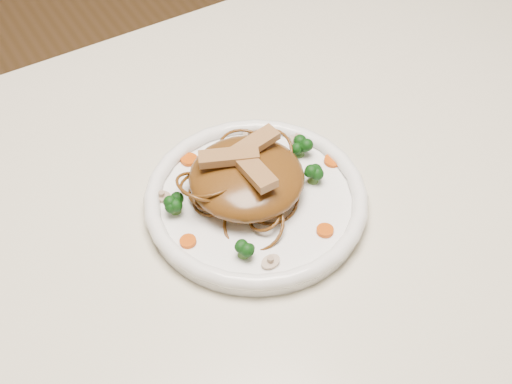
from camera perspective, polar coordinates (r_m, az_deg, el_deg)
table at (r=1.01m, az=-0.54°, el=-4.36°), size 1.20×0.80×0.75m
plate at (r=0.92m, az=-0.00°, el=-0.92°), size 0.28×0.28×0.02m
noodle_mound at (r=0.91m, az=-0.72°, el=1.11°), size 0.18×0.18×0.05m
chicken_a at (r=0.90m, az=-0.25°, el=3.62°), size 0.07×0.03×0.01m
chicken_b at (r=0.89m, az=-2.08°, el=2.69°), size 0.08×0.05×0.01m
chicken_c at (r=0.87m, az=-0.24°, el=1.77°), size 0.03×0.08×0.01m
broccoli_0 at (r=0.96m, az=3.33°, el=3.46°), size 0.03×0.03×0.03m
broccoli_1 at (r=0.90m, az=-6.19°, el=-0.78°), size 0.03×0.03×0.03m
broccoli_2 at (r=0.85m, az=-0.97°, el=-4.17°), size 0.03×0.03×0.03m
broccoli_3 at (r=0.93m, az=4.40°, el=1.50°), size 0.03×0.03×0.03m
carrot_0 at (r=0.99m, az=0.53°, el=4.51°), size 0.02×0.02×0.00m
carrot_1 at (r=0.87m, az=-5.19°, el=-3.75°), size 0.02×0.02×0.00m
carrot_2 at (r=0.96m, az=5.83°, el=2.38°), size 0.03×0.03×0.00m
carrot_3 at (r=0.96m, az=-5.11°, el=2.47°), size 0.03×0.03×0.00m
carrot_4 at (r=0.88m, az=5.27°, el=-2.92°), size 0.02×0.02×0.00m
mushroom_0 at (r=0.85m, az=1.11°, el=-5.36°), size 0.02×0.02×0.01m
mushroom_1 at (r=0.99m, az=3.20°, el=4.01°), size 0.03×0.03×0.01m
mushroom_2 at (r=0.92m, az=-7.17°, el=-0.36°), size 0.03×0.03×0.01m
mushroom_3 at (r=0.99m, az=-0.44°, el=4.28°), size 0.03×0.03×0.01m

